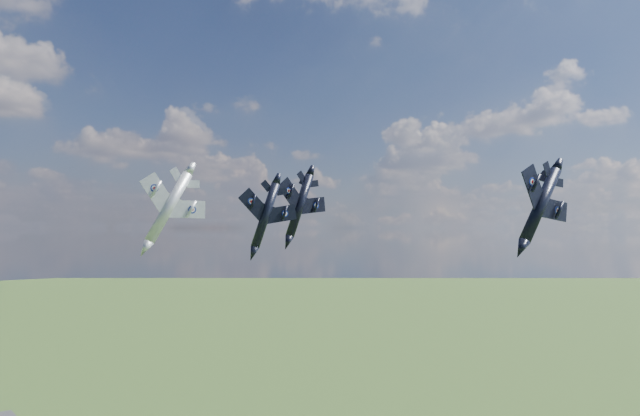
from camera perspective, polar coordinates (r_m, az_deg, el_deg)
jet_lead_navy at (r=86.68m, az=-5.00°, el=-0.65°), size 12.92×15.06×5.45m
jet_right_navy at (r=89.41m, az=19.51°, el=0.27°), size 12.70×17.19×9.55m
jet_high_navy at (r=106.85m, az=-1.86°, el=0.24°), size 11.65×15.65×7.16m
jet_left_silver at (r=79.71m, az=-13.66°, el=0.08°), size 12.54×15.25×7.06m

